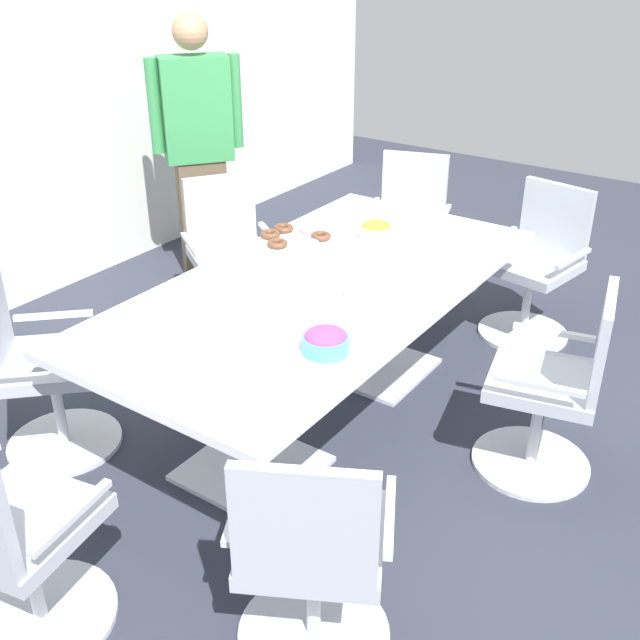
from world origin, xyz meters
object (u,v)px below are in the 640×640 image
(office_chair_2, at_px, (230,262))
(office_chair_5, at_px, (311,562))
(snack_bowl_chips_orange, at_px, (376,230))
(napkin_pile, at_px, (208,333))
(office_chair_3, at_px, (40,374))
(snack_bowl_candy_mix, at_px, (326,341))
(conference_table, at_px, (320,306))
(office_chair_1, at_px, (408,233))
(person_standing_1, at_px, (199,147))
(plate_stack, at_px, (366,293))
(donut_platter, at_px, (295,237))
(office_chair_6, at_px, (554,394))
(office_chair_4, at_px, (10,546))
(office_chair_0, at_px, (535,271))

(office_chair_2, bearing_deg, office_chair_5, 80.44)
(snack_bowl_chips_orange, xyz_separation_m, napkin_pile, (-1.35, -0.02, -0.01))
(office_chair_2, xyz_separation_m, snack_bowl_chips_orange, (0.09, -0.97, 0.39))
(office_chair_2, bearing_deg, napkin_pile, 72.09)
(office_chair_3, relative_size, snack_bowl_candy_mix, 4.77)
(conference_table, bearing_deg, office_chair_1, 13.68)
(person_standing_1, distance_m, plate_stack, 2.19)
(office_chair_2, bearing_deg, donut_platter, 108.06)
(conference_table, height_order, office_chair_6, office_chair_6)
(office_chair_4, distance_m, office_chair_6, 2.26)
(office_chair_3, bearing_deg, napkin_pile, 60.78)
(office_chair_5, bearing_deg, office_chair_4, -177.68)
(conference_table, bearing_deg, office_chair_2, 62.85)
(office_chair_6, height_order, snack_bowl_chips_orange, office_chair_6)
(office_chair_4, distance_m, snack_bowl_candy_mix, 1.33)
(office_chair_4, xyz_separation_m, office_chair_5, (0.51, -0.87, 0.00))
(office_chair_0, height_order, snack_bowl_candy_mix, office_chair_0)
(office_chair_4, bearing_deg, person_standing_1, 109.91)
(office_chair_4, bearing_deg, napkin_pile, 77.30)
(conference_table, distance_m, office_chair_0, 1.58)
(office_chair_0, height_order, plate_stack, office_chair_0)
(office_chair_1, distance_m, office_chair_4, 3.31)
(office_chair_0, distance_m, office_chair_3, 2.83)
(office_chair_2, distance_m, snack_bowl_candy_mix, 1.82)
(office_chair_2, bearing_deg, office_chair_1, -178.14)
(office_chair_3, bearing_deg, office_chair_6, 76.56)
(office_chair_2, height_order, office_chair_5, same)
(office_chair_2, relative_size, office_chair_5, 1.00)
(conference_table, relative_size, office_chair_4, 2.64)
(donut_platter, bearing_deg, snack_bowl_candy_mix, -137.82)
(office_chair_2, distance_m, person_standing_1, 0.94)
(conference_table, relative_size, donut_platter, 6.31)
(office_chair_5, bearing_deg, office_chair_2, 108.55)
(plate_stack, bearing_deg, office_chair_2, 67.23)
(napkin_pile, bearing_deg, donut_platter, 18.51)
(office_chair_1, relative_size, napkin_pile, 5.48)
(office_chair_5, height_order, napkin_pile, office_chair_5)
(snack_bowl_candy_mix, xyz_separation_m, napkin_pile, (-0.20, 0.44, -0.01))
(office_chair_4, height_order, plate_stack, office_chair_4)
(donut_platter, xyz_separation_m, plate_stack, (-0.37, -0.67, 0.01))
(conference_table, distance_m, office_chair_5, 1.44)
(office_chair_3, bearing_deg, snack_bowl_chips_orange, 107.79)
(office_chair_3, distance_m, plate_stack, 1.55)
(office_chair_3, bearing_deg, donut_platter, 114.83)
(conference_table, bearing_deg, office_chair_5, -146.42)
(snack_bowl_chips_orange, bearing_deg, conference_table, -173.68)
(office_chair_1, relative_size, donut_platter, 2.39)
(office_chair_1, bearing_deg, donut_platter, 71.31)
(snack_bowl_candy_mix, distance_m, donut_platter, 1.19)
(office_chair_0, bearing_deg, plate_stack, 89.38)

